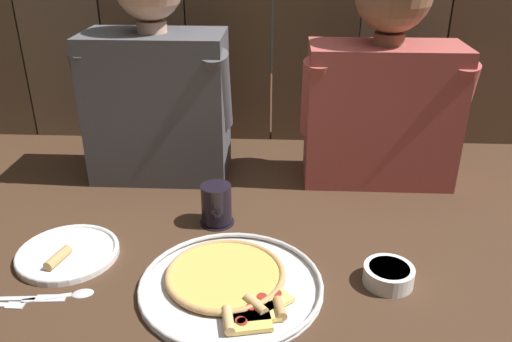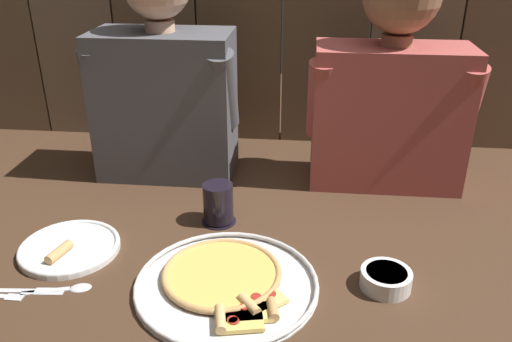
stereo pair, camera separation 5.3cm
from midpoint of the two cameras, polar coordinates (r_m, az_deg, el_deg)
name	(u,v)px [view 1 (the left image)]	position (r m, az deg, el deg)	size (l,w,h in m)	color
ground_plane	(262,264)	(1.17, -0.68, -10.19)	(3.20, 3.20, 0.00)	#422B1C
pizza_tray	(230,282)	(1.10, -4.25, -12.04)	(0.38, 0.38, 0.03)	silver
dinner_plate	(68,253)	(1.27, -21.05, -8.38)	(0.23, 0.23, 0.03)	white
drinking_glass	(216,205)	(1.29, -5.51, -3.71)	(0.09, 0.09, 0.10)	black
dipping_bowl	(389,274)	(1.13, 12.98, -10.96)	(0.10, 0.10, 0.04)	white
table_knife	(28,298)	(1.18, -24.92, -12.51)	(0.16, 0.03, 0.01)	silver
table_spoon	(71,294)	(1.15, -20.86, -12.45)	(0.14, 0.06, 0.01)	silver
diner_left	(156,80)	(1.50, -11.87, 9.71)	(0.42, 0.22, 0.63)	#4C4C51
diner_right	(385,79)	(1.47, 12.87, 9.72)	(0.45, 0.21, 0.62)	#AD4C47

